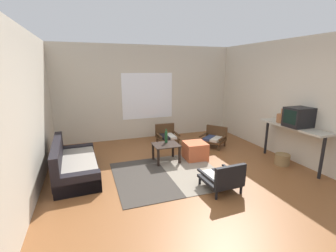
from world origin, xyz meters
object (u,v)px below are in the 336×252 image
at_px(armchair_striped_foreground, 223,178).
at_px(armchair_corner, 214,137).
at_px(crt_television, 299,117).
at_px(armchair_by_window, 167,135).
at_px(coffee_table, 166,148).
at_px(wicker_basket, 282,159).
at_px(glass_bottle, 166,137).
at_px(clay_vase, 283,118).
at_px(console_shelf, 293,130).
at_px(ottoman_orange, 195,151).
at_px(couch, 73,165).

bearing_deg(armchair_striped_foreground, armchair_corner, 63.15).
relative_size(armchair_corner, crt_television, 1.59).
bearing_deg(armchair_by_window, coffee_table, -109.81).
bearing_deg(wicker_basket, glass_bottle, 153.21).
distance_m(clay_vase, glass_bottle, 2.63).
height_order(clay_vase, glass_bottle, clay_vase).
bearing_deg(crt_television, console_shelf, 88.29).
bearing_deg(ottoman_orange, couch, -179.95).
distance_m(coffee_table, armchair_corner, 1.69).
distance_m(crt_television, glass_bottle, 2.81).
distance_m(couch, ottoman_orange, 2.63).
bearing_deg(crt_television, armchair_by_window, 130.57).
distance_m(armchair_corner, console_shelf, 1.95).
bearing_deg(coffee_table, armchair_striped_foreground, -72.86).
relative_size(clay_vase, glass_bottle, 0.98).
height_order(console_shelf, clay_vase, clay_vase).
bearing_deg(couch, clay_vase, -8.63).
relative_size(armchair_striped_foreground, clay_vase, 2.08).
height_order(armchair_corner, console_shelf, console_shelf).
relative_size(coffee_table, glass_bottle, 1.80).
height_order(armchair_by_window, armchair_striped_foreground, armchair_striped_foreground).
xyz_separation_m(couch, clay_vase, (4.44, -0.67, 0.77)).
height_order(armchair_striped_foreground, crt_television, crt_television).
bearing_deg(glass_bottle, clay_vase, -19.85).
relative_size(couch, ottoman_orange, 3.62).
bearing_deg(armchair_by_window, wicker_basket, -49.98).
height_order(ottoman_orange, glass_bottle, glass_bottle).
xyz_separation_m(couch, coffee_table, (1.94, 0.07, 0.10)).
bearing_deg(console_shelf, wicker_basket, 169.25).
bearing_deg(armchair_corner, armchair_by_window, 150.60).
bearing_deg(ottoman_orange, console_shelf, -28.47).
relative_size(armchair_by_window, armchair_striped_foreground, 0.88).
bearing_deg(crt_television, armchair_striped_foreground, -168.34).
relative_size(couch, glass_bottle, 5.64).
height_order(coffee_table, ottoman_orange, coffee_table).
height_order(armchair_corner, clay_vase, clay_vase).
bearing_deg(armchair_corner, armchair_striped_foreground, -116.85).
bearing_deg(armchair_corner, coffee_table, -159.24).
xyz_separation_m(glass_bottle, wicker_basket, (2.28, -1.15, -0.42)).
xyz_separation_m(couch, crt_television, (4.43, -1.08, 0.86)).
distance_m(console_shelf, clay_vase, 0.37).
bearing_deg(couch, wicker_basket, -12.46).
bearing_deg(armchair_corner, crt_television, -62.48).
relative_size(armchair_by_window, clay_vase, 1.83).
relative_size(ottoman_orange, console_shelf, 0.31).
distance_m(armchair_by_window, clay_vase, 2.94).
xyz_separation_m(coffee_table, armchair_by_window, (0.45, 1.24, -0.07)).
height_order(couch, armchair_by_window, couch).
distance_m(armchair_by_window, console_shelf, 3.11).
height_order(coffee_table, glass_bottle, glass_bottle).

